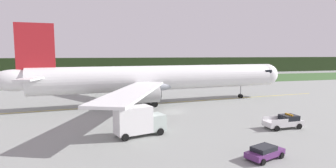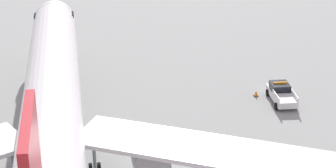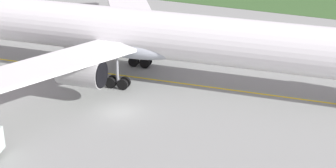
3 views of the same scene
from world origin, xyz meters
name	(u,v)px [view 2 (image 2 of 3)]	position (x,y,z in m)	size (l,w,h in m)	color
ground	(153,161)	(0.00, 0.00, 0.00)	(320.00, 320.00, 0.00)	gray
taxiway_centerline_main	(56,162)	(0.41, 8.45, 0.00)	(80.31, 0.30, 0.01)	yellow
airliner	(52,114)	(-0.50, 8.37, 5.11)	(59.58, 51.28, 15.39)	white
ops_pickup_truck	(281,94)	(11.56, -14.49, 0.90)	(5.32, 2.41, 1.94)	white
apron_cone	(256,94)	(13.14, -12.13, 0.31)	(0.51, 0.51, 0.64)	black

